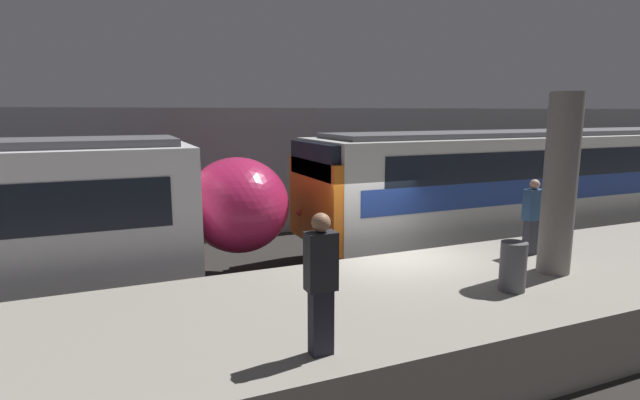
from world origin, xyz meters
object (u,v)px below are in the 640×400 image
(train_boxy, at_px, (602,181))
(trash_bin, at_px, (513,266))
(person_walking, at_px, (532,215))
(person_waiting, at_px, (321,280))
(support_pillar_near, at_px, (560,184))

(train_boxy, relative_size, trash_bin, 25.16)
(train_boxy, distance_m, trash_bin, 10.58)
(person_walking, distance_m, trash_bin, 2.55)
(train_boxy, distance_m, person_waiting, 14.40)
(support_pillar_near, height_order, trash_bin, support_pillar_near)
(person_waiting, relative_size, trash_bin, 2.14)
(support_pillar_near, bearing_deg, train_boxy, 32.97)
(train_boxy, bearing_deg, person_walking, -151.44)
(train_boxy, distance_m, person_walking, 8.09)
(support_pillar_near, xyz_separation_m, train_boxy, (7.61, 4.94, -0.96))
(person_waiting, height_order, trash_bin, person_waiting)
(person_waiting, height_order, person_walking, person_waiting)
(person_walking, height_order, trash_bin, person_walking)
(person_walking, bearing_deg, person_waiting, -158.21)
(train_boxy, xyz_separation_m, person_walking, (-7.10, -3.87, 0.13))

